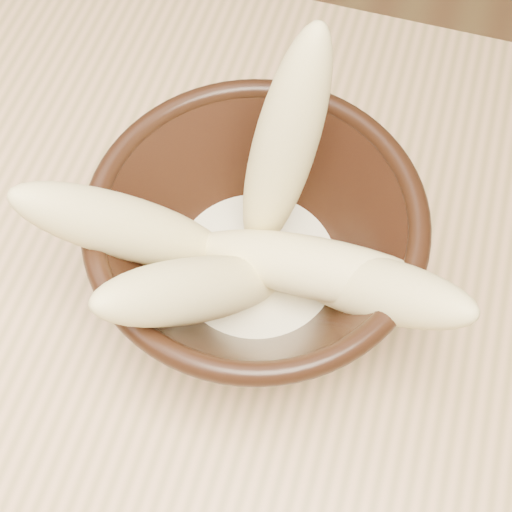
{
  "coord_description": "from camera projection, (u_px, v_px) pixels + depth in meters",
  "views": [
    {
      "loc": [
        0.29,
        -0.11,
        1.23
      ],
      "look_at": [
        0.22,
        0.1,
        0.81
      ],
      "focal_mm": 50.0,
      "sensor_mm": 36.0,
      "label": 1
    }
  ],
  "objects": [
    {
      "name": "milk_puddle",
      "position": [
        256.0,
        268.0,
        0.5
      ],
      "size": [
        0.12,
        0.12,
        0.02
      ],
      "primitive_type": "cylinder",
      "color": "#F3EBC3",
      "rests_on": "bowl"
    },
    {
      "name": "banana_across",
      "position": [
        313.0,
        268.0,
        0.44
      ],
      "size": [
        0.18,
        0.05,
        0.08
      ],
      "primitive_type": "ellipsoid",
      "rotation": [
        1.31,
        0.0,
        1.5
      ],
      "color": "#EFDF8D",
      "rests_on": "bowl"
    },
    {
      "name": "banana_upright",
      "position": [
        283.0,
        150.0,
        0.44
      ],
      "size": [
        0.07,
        0.1,
        0.18
      ],
      "primitive_type": "ellipsoid",
      "rotation": [
        0.32,
        0.0,
        2.76
      ],
      "color": "#EFDF8D",
      "rests_on": "bowl"
    },
    {
      "name": "banana_front",
      "position": [
        199.0,
        289.0,
        0.42
      ],
      "size": [
        0.12,
        0.14,
        0.15
      ],
      "primitive_type": "ellipsoid",
      "rotation": [
        0.79,
        0.0,
        -0.64
      ],
      "color": "#EFDF8D",
      "rests_on": "bowl"
    },
    {
      "name": "banana_left",
      "position": [
        131.0,
        229.0,
        0.44
      ],
      "size": [
        0.14,
        0.1,
        0.15
      ],
      "primitive_type": "ellipsoid",
      "rotation": [
        0.76,
        0.0,
        -1.07
      ],
      "color": "#EFDF8D",
      "rests_on": "bowl"
    },
    {
      "name": "banana_right",
      "position": [
        367.0,
        286.0,
        0.43
      ],
      "size": [
        0.15,
        0.1,
        0.13
      ],
      "primitive_type": "ellipsoid",
      "rotation": [
        0.89,
        0.0,
        1.17
      ],
      "color": "#EFDF8D",
      "rests_on": "bowl"
    },
    {
      "name": "bowl",
      "position": [
        256.0,
        249.0,
        0.47
      ],
      "size": [
        0.21,
        0.21,
        0.12
      ],
      "rotation": [
        0.0,
        0.0,
        0.35
      ],
      "color": "black",
      "rests_on": "table"
    }
  ]
}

